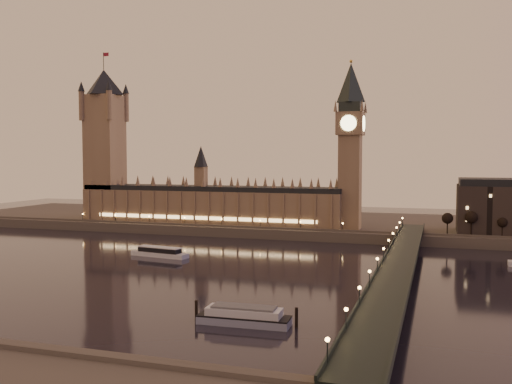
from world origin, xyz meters
TOP-DOWN VIEW (x-y plane):
  - ground at (0.00, 0.00)m, footprint 700.00×700.00m
  - far_embankment at (30.00, 165.00)m, footprint 560.00×130.00m
  - palace_of_westminster at (-40.12, 120.99)m, footprint 180.00×26.62m
  - victoria_tower at (-120.00, 121.00)m, footprint 31.68×31.68m
  - big_ben at (53.99, 120.99)m, footprint 17.68×17.68m
  - westminster_bridge at (91.61, 0.00)m, footprint 13.20×260.00m
  - bare_tree_0 at (111.16, 109.00)m, footprint 6.05×6.05m
  - bare_tree_1 at (126.22, 109.00)m, footprint 6.05×6.05m
  - bare_tree_2 at (141.28, 109.00)m, footprint 6.05×6.05m
  - cruise_boat_a at (-27.89, 25.94)m, footprint 32.08×11.46m
  - moored_barge at (51.40, -71.65)m, footprint 32.73×9.08m

SIDE VIEW (x-z plane):
  - ground at x=0.00m, z-range 0.00..0.00m
  - cruise_boat_a at x=-27.89m, z-range -0.30..4.73m
  - moored_barge at x=51.40m, z-range -0.47..5.54m
  - far_embankment at x=30.00m, z-range 0.00..6.00m
  - westminster_bridge at x=91.61m, z-range -2.13..13.17m
  - bare_tree_0 at x=111.16m, z-range 9.03..21.33m
  - bare_tree_1 at x=126.22m, z-range 9.03..21.33m
  - bare_tree_2 at x=141.28m, z-range 9.03..21.33m
  - palace_of_westminster at x=-40.12m, z-range -4.29..47.71m
  - big_ben at x=53.99m, z-range 11.95..115.95m
  - victoria_tower at x=-120.00m, z-range 6.79..124.79m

